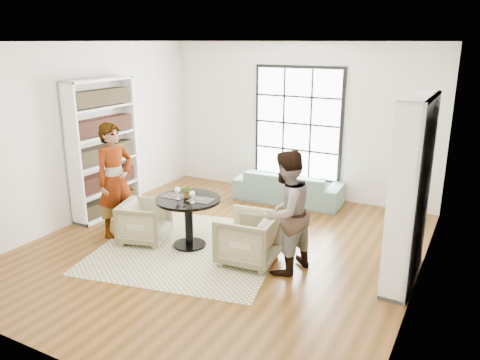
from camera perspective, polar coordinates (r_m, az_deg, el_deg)
The scene contains 16 objects.
ground at distance 7.16m, azimuth -2.16°, elevation -8.24°, with size 6.00×6.00×0.00m, color brown.
room_shell at distance 7.19m, azimuth -0.09°, elevation 2.51°, with size 6.00×6.01×6.00m.
rug at distance 7.20m, azimuth -6.08°, elevation -8.15°, with size 2.63×2.63×0.01m, color #C1BC91.
pedestal_table at distance 7.04m, azimuth -6.29°, elevation -3.86°, with size 0.97×0.97×0.77m.
sofa at distance 9.09m, azimuth 5.93°, elevation -0.79°, with size 2.06×0.81×0.60m, color slate.
armchair_left at distance 7.41m, azimuth -11.51°, elevation -5.01°, with size 0.69×0.71×0.64m, color tan.
armchair_right at distance 6.59m, azimuth 1.01°, elevation -7.12°, with size 0.77×0.79×0.72m, color tan.
person_left at distance 7.57m, azimuth -14.99°, elevation -0.06°, with size 0.66×0.44×1.82m, color gray.
person_right at distance 6.19m, azimuth 5.57°, elevation -4.00°, with size 0.82×0.64×1.68m, color gray.
placemat_left at distance 7.07m, azimuth -7.96°, elevation -1.96°, with size 0.34×0.26×0.01m, color black.
placemat_right at distance 6.86m, azimuth -4.77°, elevation -2.44°, with size 0.34×0.26×0.01m, color black.
cutlery_left at distance 7.07m, azimuth -7.97°, elevation -1.91°, with size 0.14×0.22×0.01m, color silver, non-canonical shape.
cutlery_right at distance 6.86m, azimuth -4.77°, elevation -2.39°, with size 0.14×0.22×0.01m, color silver, non-canonical shape.
wine_glass_left at distance 6.91m, azimuth -7.63°, elevation -1.24°, with size 0.09×0.09×0.19m.
wine_glass_right at distance 6.73m, azimuth -5.84°, elevation -1.72°, with size 0.08×0.08×0.18m.
flower_centerpiece at distance 6.97m, azimuth -6.43°, elevation -1.37°, with size 0.18×0.15×0.20m, color gray.
Camera 1 is at (3.30, -5.59, 3.02)m, focal length 35.00 mm.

